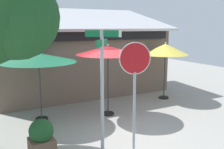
{
  "coord_description": "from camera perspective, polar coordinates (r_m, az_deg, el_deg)",
  "views": [
    {
      "loc": [
        -4.27,
        -7.01,
        3.32
      ],
      "look_at": [
        0.19,
        1.2,
        1.6
      ],
      "focal_mm": 42.01,
      "sensor_mm": 36.0,
      "label": 1
    }
  ],
  "objects": [
    {
      "name": "patio_umbrella_forest_green_left",
      "position": [
        9.42,
        -15.67,
        3.44
      ],
      "size": [
        2.64,
        2.64,
        2.48
      ],
      "color": "black",
      "rests_on": "ground"
    },
    {
      "name": "cafe_building",
      "position": [
        13.54,
        -7.08,
        3.65
      ],
      "size": [
        8.72,
        4.67,
        4.33
      ],
      "color": "#705B4C",
      "rests_on": "ground"
    },
    {
      "name": "street_sign_post",
      "position": [
        6.41,
        -2.13,
        -1.76
      ],
      "size": [
        0.67,
        0.65,
        3.25
      ],
      "color": "#A8AAB2",
      "rests_on": "ground"
    },
    {
      "name": "stop_sign",
      "position": [
        6.83,
        4.97,
        -0.11
      ],
      "size": [
        0.81,
        0.25,
        2.93
      ],
      "color": "#A8AAB2",
      "rests_on": "ground"
    },
    {
      "name": "ground_plane",
      "position": [
        8.87,
        2.67,
        -11.9
      ],
      "size": [
        28.0,
        28.0,
        0.1
      ],
      "primitive_type": "cube",
      "color": "#9E9B93"
    },
    {
      "name": "patio_umbrella_mustard_right",
      "position": [
        12.15,
        11.56,
        5.33
      ],
      "size": [
        2.06,
        2.06,
        2.62
      ],
      "color": "black",
      "rests_on": "ground"
    },
    {
      "name": "sidewalk_planter",
      "position": [
        7.22,
        -15.09,
        -13.08
      ],
      "size": [
        0.64,
        0.64,
        0.98
      ],
      "color": "brown",
      "rests_on": "ground"
    },
    {
      "name": "patio_umbrella_crimson_center",
      "position": [
        9.6,
        -0.89,
        5.15
      ],
      "size": [
        2.34,
        2.34,
        2.69
      ],
      "color": "black",
      "rests_on": "ground"
    }
  ]
}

